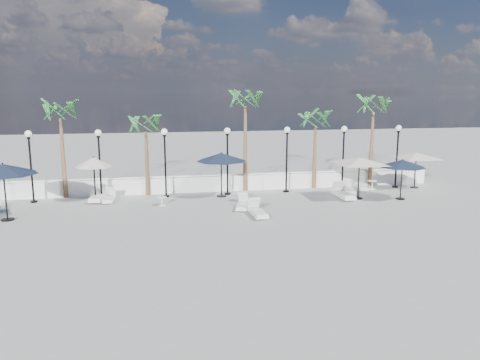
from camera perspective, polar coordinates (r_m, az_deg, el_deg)
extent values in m
plane|color=gray|center=(20.76, 1.44, -5.54)|extent=(100.00, 100.00, 0.00)
cube|color=white|center=(27.83, -1.86, -0.41)|extent=(26.00, 0.30, 0.90)
cube|color=white|center=(27.73, -1.87, 0.64)|extent=(26.00, 0.12, 0.08)
cylinder|color=black|center=(27.31, -23.83, -2.40)|extent=(0.36, 0.36, 0.10)
cylinder|color=black|center=(27.01, -24.10, 1.12)|extent=(0.10, 0.10, 3.50)
cylinder|color=black|center=(26.81, -24.37, 4.70)|extent=(0.18, 0.18, 0.10)
sphere|color=white|center=(26.79, -24.40, 5.15)|extent=(0.36, 0.36, 0.36)
cylinder|color=black|center=(26.74, -16.50, -2.19)|extent=(0.36, 0.36, 0.10)
cylinder|color=black|center=(26.42, -16.69, 1.41)|extent=(0.10, 0.10, 3.50)
cylinder|color=black|center=(26.22, -16.89, 5.08)|extent=(0.18, 0.18, 0.10)
sphere|color=white|center=(26.20, -16.92, 5.53)|extent=(0.36, 0.36, 0.36)
cylinder|color=black|center=(26.61, -8.98, -1.94)|extent=(0.36, 0.36, 0.10)
cylinder|color=black|center=(26.30, -9.09, 1.68)|extent=(0.10, 0.10, 3.50)
cylinder|color=black|center=(26.09, -9.20, 5.37)|extent=(0.18, 0.18, 0.10)
sphere|color=white|center=(26.07, -9.21, 5.83)|extent=(0.36, 0.36, 0.36)
cylinder|color=black|center=(26.94, -1.52, -1.65)|extent=(0.36, 0.36, 0.10)
cylinder|color=black|center=(26.63, -1.54, 1.93)|extent=(0.10, 0.10, 3.50)
cylinder|color=black|center=(26.43, -1.56, 5.57)|extent=(0.18, 0.18, 0.10)
sphere|color=white|center=(26.41, -1.56, 6.02)|extent=(0.36, 0.36, 0.36)
cylinder|color=black|center=(27.72, 5.64, -1.35)|extent=(0.36, 0.36, 0.10)
cylinder|color=black|center=(27.42, 5.70, 2.13)|extent=(0.10, 0.10, 3.50)
cylinder|color=black|center=(27.22, 5.77, 5.67)|extent=(0.18, 0.18, 0.10)
sphere|color=white|center=(27.20, 5.78, 6.11)|extent=(0.36, 0.36, 0.36)
cylinder|color=black|center=(28.90, 12.31, -1.05)|extent=(0.36, 0.36, 0.10)
cylinder|color=black|center=(28.61, 12.44, 2.28)|extent=(0.10, 0.10, 3.50)
cylinder|color=black|center=(28.42, 12.58, 5.68)|extent=(0.18, 0.18, 0.10)
sphere|color=white|center=(28.40, 12.59, 6.10)|extent=(0.36, 0.36, 0.36)
cylinder|color=black|center=(30.44, 18.38, -0.77)|extent=(0.36, 0.36, 0.10)
cylinder|color=black|center=(30.16, 18.56, 2.40)|extent=(0.10, 0.10, 3.50)
cylinder|color=black|center=(29.98, 18.76, 5.62)|extent=(0.18, 0.18, 0.10)
sphere|color=white|center=(29.97, 18.78, 6.02)|extent=(0.36, 0.36, 0.36)
cone|color=brown|center=(27.42, -20.74, 2.44)|extent=(0.28, 0.28, 4.40)
cone|color=brown|center=(27.07, -11.27, 1.97)|extent=(0.28, 0.28, 3.60)
cone|color=brown|center=(27.53, 0.65, 3.79)|extent=(0.28, 0.28, 5.00)
cone|color=brown|center=(28.77, 9.08, 2.75)|extent=(0.28, 0.28, 3.80)
cone|color=brown|center=(30.18, 15.73, 3.61)|extent=(0.28, 0.28, 4.60)
cube|color=silver|center=(26.07, -15.66, -2.29)|extent=(0.62, 1.61, 0.09)
cube|color=silver|center=(25.84, -15.74, -2.20)|extent=(0.56, 1.10, 0.09)
cube|color=silver|center=(26.62, -15.51, -1.32)|extent=(0.52, 0.40, 0.49)
cube|color=silver|center=(26.43, -16.80, -2.11)|extent=(0.99, 2.02, 0.10)
cube|color=silver|center=(26.16, -16.97, -1.99)|extent=(0.84, 1.39, 0.10)
cube|color=silver|center=(27.09, -16.38, -0.95)|extent=(0.68, 0.56, 0.60)
cube|color=silver|center=(22.20, 2.19, -4.08)|extent=(0.66, 1.81, 0.10)
cube|color=silver|center=(21.94, 2.36, -3.97)|extent=(0.60, 1.23, 0.10)
cube|color=silver|center=(22.79, 1.72, -2.77)|extent=(0.57, 0.44, 0.56)
cube|color=silver|center=(23.58, 0.28, -3.23)|extent=(0.98, 1.71, 0.09)
cube|color=silver|center=(23.34, 0.24, -3.13)|extent=(0.79, 1.19, 0.09)
cube|color=silver|center=(24.14, 0.42, -2.11)|extent=(0.59, 0.51, 0.51)
cube|color=silver|center=(29.08, 14.60, -0.92)|extent=(0.89, 1.68, 0.09)
cube|color=silver|center=(28.85, 14.70, -0.82)|extent=(0.73, 1.17, 0.09)
cube|color=silver|center=(29.64, 14.37, -0.06)|extent=(0.57, 0.48, 0.50)
cube|color=silver|center=(26.48, 12.49, -1.87)|extent=(0.69, 2.00, 0.11)
cube|color=silver|center=(26.21, 12.74, -1.74)|extent=(0.64, 1.35, 0.11)
cube|color=silver|center=(27.12, 11.84, -0.69)|extent=(0.63, 0.48, 0.62)
cube|color=silver|center=(27.97, 13.12, -1.28)|extent=(1.04, 1.84, 0.09)
cube|color=silver|center=(27.72, 13.20, -1.17)|extent=(0.85, 1.29, 0.09)
cube|color=silver|center=(28.59, 12.95, -0.30)|extent=(0.64, 0.55, 0.55)
cylinder|color=silver|center=(24.61, -9.46, -3.07)|extent=(0.37, 0.37, 0.03)
cylinder|color=silver|center=(24.56, -9.47, -2.60)|extent=(0.06, 0.06, 0.44)
cylinder|color=silver|center=(24.51, -9.49, -2.07)|extent=(0.48, 0.48, 0.03)
cylinder|color=silver|center=(25.19, 0.29, -2.60)|extent=(0.44, 0.44, 0.03)
cylinder|color=silver|center=(25.13, 0.29, -2.05)|extent=(0.07, 0.07, 0.53)
cylinder|color=silver|center=(25.07, 0.29, -1.44)|extent=(0.57, 0.57, 0.03)
cylinder|color=silver|center=(29.40, 15.80, -1.08)|extent=(0.43, 0.43, 0.03)
cylinder|color=silver|center=(29.35, 15.82, -0.61)|extent=(0.06, 0.06, 0.52)
cylinder|color=silver|center=(29.31, 15.85, -0.10)|extent=(0.56, 0.56, 0.03)
cylinder|color=black|center=(24.05, -26.46, -4.34)|extent=(0.59, 0.59, 0.06)
cylinder|color=black|center=(23.78, -26.71, -1.42)|extent=(0.07, 0.07, 2.57)
cone|color=black|center=(23.60, -26.93, 1.18)|extent=(3.04, 3.04, 0.47)
sphere|color=black|center=(23.57, -26.99, 1.81)|extent=(0.08, 0.08, 0.08)
cylinder|color=black|center=(26.43, -2.27, -1.94)|extent=(0.57, 0.57, 0.06)
cylinder|color=black|center=(26.20, -2.29, 0.58)|extent=(0.07, 0.07, 2.42)
cone|color=black|center=(26.04, -2.31, 2.82)|extent=(2.83, 2.83, 0.45)
sphere|color=black|center=(26.01, -2.31, 3.37)|extent=(0.08, 0.08, 0.08)
cylinder|color=black|center=(27.20, 18.95, -2.16)|extent=(0.50, 0.50, 0.05)
cylinder|color=black|center=(27.00, 19.08, 0.00)|extent=(0.06, 0.06, 2.15)
cone|color=black|center=(26.85, 19.20, 1.92)|extent=(2.51, 2.51, 0.40)
sphere|color=black|center=(26.82, 19.23, 2.39)|extent=(0.07, 0.07, 0.07)
cylinder|color=black|center=(26.65, 14.16, -2.16)|extent=(0.51, 0.51, 0.06)
cylinder|color=black|center=(26.43, 14.27, 0.18)|extent=(0.07, 0.07, 2.27)
pyramid|color=#C3B09A|center=(26.26, 14.38, 2.67)|extent=(5.02, 5.02, 0.35)
cylinder|color=black|center=(30.75, 20.47, -0.83)|extent=(0.50, 0.50, 0.06)
cylinder|color=black|center=(30.57, 20.60, 1.09)|extent=(0.07, 0.07, 2.15)
pyramid|color=#C3B09A|center=(30.42, 20.73, 3.13)|extent=(4.66, 4.66, 0.33)
cylinder|color=black|center=(26.48, -17.18, -2.39)|extent=(0.62, 0.62, 0.07)
cylinder|color=black|center=(26.26, -17.31, 0.02)|extent=(0.08, 0.08, 2.33)
cone|color=#C3B09A|center=(26.10, -17.43, 2.09)|extent=(1.99, 1.99, 0.50)
sphere|color=black|center=(26.07, -17.46, 2.70)|extent=(0.09, 0.09, 0.09)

